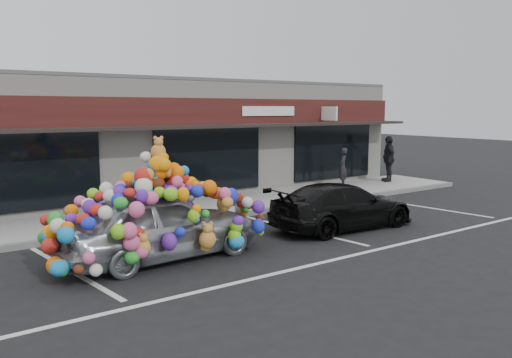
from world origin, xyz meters
TOP-DOWN VIEW (x-y plane):
  - ground at (0.00, 0.00)m, footprint 90.00×90.00m
  - shop_building at (0.00, 8.44)m, footprint 24.00×7.20m
  - sidewalk at (0.00, 4.00)m, footprint 26.00×3.00m
  - kerb at (0.00, 2.50)m, footprint 26.00×0.18m
  - parking_stripe_left at (-3.20, 0.20)m, footprint 0.73×4.37m
  - parking_stripe_mid at (2.80, 0.20)m, footprint 0.73×4.37m
  - parking_stripe_right at (8.20, 0.20)m, footprint 0.73×4.37m
  - lane_line at (2.00, -2.30)m, footprint 14.00×0.12m
  - toy_car at (-1.34, -0.06)m, footprint 3.13×4.69m
  - black_sedan at (3.87, -0.30)m, footprint 1.92×4.34m
  - pedestrian_a at (8.43, 4.33)m, footprint 0.67×0.65m
  - pedestrian_c at (11.07, 4.26)m, footprint 1.22×0.97m

SIDE VIEW (x-z plane):
  - ground at x=0.00m, z-range 0.00..0.00m
  - parking_stripe_left at x=-3.20m, z-range 0.00..0.01m
  - parking_stripe_mid at x=2.80m, z-range 0.00..0.01m
  - parking_stripe_right at x=8.20m, z-range 0.00..0.01m
  - lane_line at x=2.00m, z-range 0.00..0.01m
  - sidewalk at x=0.00m, z-range 0.00..0.15m
  - kerb at x=0.00m, z-range -0.01..0.15m
  - black_sedan at x=3.87m, z-range 0.00..1.24m
  - toy_car at x=-1.34m, z-range -0.43..2.26m
  - pedestrian_a at x=8.43m, z-range 0.15..1.70m
  - pedestrian_c at x=11.07m, z-range 0.15..2.09m
  - shop_building at x=0.00m, z-range 0.01..4.32m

